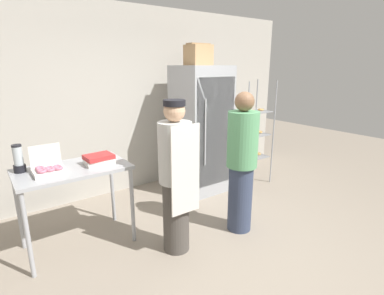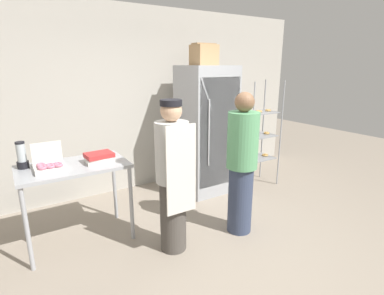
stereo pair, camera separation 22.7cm
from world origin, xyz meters
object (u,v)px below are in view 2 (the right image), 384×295
Objects in this scene: person_baker at (173,176)px; person_customer at (242,164)px; cardboard_storage_box at (204,55)px; binder_stack at (99,158)px; refrigerator at (206,130)px; blender_pitcher at (22,156)px; baking_rack at (258,135)px; donut_box at (49,166)px.

person_customer is (0.87, -0.10, 0.01)m from person_baker.
binder_stack is at bearing -161.77° from cardboard_storage_box.
refrigerator is 6.85× the size of blender_pitcher.
person_baker reaches higher than binder_stack.
person_customer is (-1.22, -0.99, 0.00)m from baking_rack.
person_customer is at bearing -21.39° from donut_box.
cardboard_storage_box is 0.21× the size of person_customer.
baking_rack is 5.73× the size of binder_stack.
blender_pitcher is 0.78m from binder_stack.
binder_stack is at bearing 129.85° from person_baker.
donut_box is 0.34m from blender_pitcher.
blender_pitcher is 0.95× the size of binder_stack.
blender_pitcher is at bearing 133.40° from donut_box.
refrigerator is 1.13× the size of baking_rack.
cardboard_storage_box is (1.83, 0.60, 1.15)m from binder_stack.
person_customer reaches higher than person_baker.
binder_stack is (-2.65, -0.21, 0.11)m from baking_rack.
baking_rack is 4.97× the size of cardboard_storage_box.
refrigerator is at bearing 15.33° from binder_stack.
baking_rack is 6.05× the size of blender_pitcher.
person_baker is at bearing -50.15° from binder_stack.
cardboard_storage_box is 1.91m from person_customer.
refrigerator is 1.88m from binder_stack.
person_baker reaches higher than donut_box.
blender_pitcher is at bearing -171.68° from cardboard_storage_box.
person_baker is (0.56, -0.67, -0.12)m from binder_stack.
person_baker is at bearing -134.69° from cardboard_storage_box.
person_customer reaches higher than binder_stack.
blender_pitcher is 0.17× the size of person_baker.
baking_rack is at bearing 4.10° from donut_box.
refrigerator is at bearing 161.38° from baking_rack.
person_customer is (1.94, -0.76, -0.11)m from donut_box.
person_baker is at bearing 173.55° from person_customer.
refrigerator is 1.19× the size of person_baker.
donut_box is 0.98× the size of binder_stack.
blender_pitcher is at bearing 155.26° from person_customer.
refrigerator reaches higher than binder_stack.
person_baker is (-1.26, -1.28, -1.27)m from cardboard_storage_box.
donut_box is at bearing -175.90° from baking_rack.
refrigerator is 0.89m from baking_rack.
refrigerator is 6.59× the size of donut_box.
donut_box is 0.51m from binder_stack.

